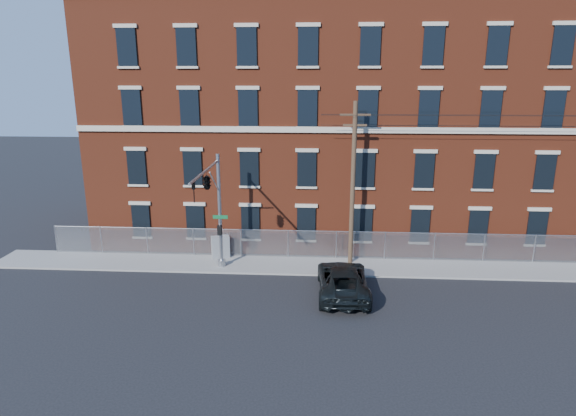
# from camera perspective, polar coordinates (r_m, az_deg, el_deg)

# --- Properties ---
(ground) EXTENTS (140.00, 140.00, 0.00)m
(ground) POSITION_cam_1_polar(r_m,az_deg,el_deg) (25.92, 3.61, -11.07)
(ground) COLOR black
(ground) RESTS_ON ground
(sidewalk) EXTENTS (65.00, 3.00, 0.12)m
(sidewalk) POSITION_cam_1_polar(r_m,az_deg,el_deg) (32.81, 25.21, -6.65)
(sidewalk) COLOR gray
(sidewalk) RESTS_ON ground
(mill_building) EXTENTS (55.30, 14.32, 16.30)m
(mill_building) POSITION_cam_1_polar(r_m,az_deg,el_deg) (39.27, 21.85, 9.30)
(mill_building) COLOR maroon
(mill_building) RESTS_ON ground
(chain_link_fence) EXTENTS (59.06, 0.06, 1.85)m
(chain_link_fence) POSITION_cam_1_polar(r_m,az_deg,el_deg) (33.61, 24.61, -4.26)
(chain_link_fence) COLOR #A5A8AD
(chain_link_fence) RESTS_ON ground
(traffic_signal_mast) EXTENTS (0.90, 6.75, 7.00)m
(traffic_signal_mast) POSITION_cam_1_polar(r_m,az_deg,el_deg) (26.77, -9.15, 1.90)
(traffic_signal_mast) COLOR #9EA0A5
(traffic_signal_mast) RESTS_ON ground
(utility_pole_near) EXTENTS (1.80, 0.28, 10.00)m
(utility_pole_near) POSITION_cam_1_polar(r_m,az_deg,el_deg) (29.57, 7.66, 3.12)
(utility_pole_near) COLOR #4D3826
(utility_pole_near) RESTS_ON ground
(pickup_truck) EXTENTS (2.73, 5.78, 1.60)m
(pickup_truck) POSITION_cam_1_polar(r_m,az_deg,el_deg) (26.70, 6.47, -8.44)
(pickup_truck) COLOR black
(pickup_truck) RESTS_ON ground
(utility_cabinet) EXTENTS (1.25, 0.92, 1.41)m
(utility_cabinet) POSITION_cam_1_polar(r_m,az_deg,el_deg) (31.72, -7.96, -4.54)
(utility_cabinet) COLOR gray
(utility_cabinet) RESTS_ON sidewalk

